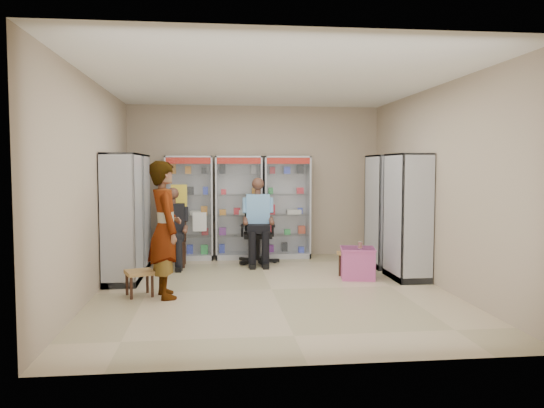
{
  "coord_description": "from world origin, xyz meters",
  "views": [
    {
      "loc": [
        -0.84,
        -7.6,
        1.79
      ],
      "look_at": [
        0.08,
        0.7,
        1.2
      ],
      "focal_mm": 35.0,
      "sensor_mm": 36.0,
      "label": 1
    }
  ],
  "objects": [
    {
      "name": "tea_glass",
      "position": [
        1.48,
        0.55,
        0.55
      ],
      "size": [
        0.07,
        0.07,
        0.11
      ],
      "primitive_type": "cylinder",
      "color": "#4E1706",
      "rests_on": "pink_trunk"
    },
    {
      "name": "cabinet_back_left",
      "position": [
        -1.3,
        2.73,
        1.0
      ],
      "size": [
        0.9,
        0.5,
        2.0
      ],
      "primitive_type": "cube",
      "color": "silver",
      "rests_on": "floor"
    },
    {
      "name": "standing_man",
      "position": [
        -1.5,
        -0.29,
        0.94
      ],
      "size": [
        0.62,
        0.78,
        1.87
      ],
      "primitive_type": "imported",
      "rotation": [
        0.0,
        0.0,
        1.85
      ],
      "color": "#9A9A9D",
      "rests_on": "floor"
    },
    {
      "name": "floor",
      "position": [
        0.0,
        0.0,
        0.0
      ],
      "size": [
        6.0,
        6.0,
        0.0
      ],
      "primitive_type": "plane",
      "color": "tan",
      "rests_on": "ground"
    },
    {
      "name": "woven_stool_a",
      "position": [
        1.43,
        0.73,
        0.21
      ],
      "size": [
        0.53,
        0.53,
        0.41
      ],
      "primitive_type": "cube",
      "rotation": [
        0.0,
        0.0,
        0.34
      ],
      "color": "#9D8142",
      "rests_on": "floor"
    },
    {
      "name": "cabinet_left_far",
      "position": [
        -2.23,
        1.8,
        1.0
      ],
      "size": [
        0.9,
        0.5,
        2.0
      ],
      "primitive_type": "cube",
      "rotation": [
        0.0,
        0.0,
        -1.57
      ],
      "color": "#B9BCC1",
      "rests_on": "floor"
    },
    {
      "name": "cabinet_right_near",
      "position": [
        2.23,
        0.5,
        1.0
      ],
      "size": [
        0.9,
        0.5,
        2.0
      ],
      "primitive_type": "cube",
      "rotation": [
        0.0,
        0.0,
        1.57
      ],
      "color": "silver",
      "rests_on": "floor"
    },
    {
      "name": "office_chair",
      "position": [
        -0.02,
        2.14,
        0.59
      ],
      "size": [
        0.67,
        0.67,
        1.17
      ],
      "primitive_type": "cube",
      "rotation": [
        0.0,
        0.0,
        -0.04
      ],
      "color": "black",
      "rests_on": "floor"
    },
    {
      "name": "pink_trunk",
      "position": [
        1.46,
        0.61,
        0.25
      ],
      "size": [
        0.6,
        0.58,
        0.5
      ],
      "primitive_type": "cube",
      "rotation": [
        0.0,
        0.0,
        -0.19
      ],
      "color": "#C34EA6",
      "rests_on": "floor"
    },
    {
      "name": "seated_customer",
      "position": [
        -1.55,
        1.95,
        0.67
      ],
      "size": [
        0.44,
        0.6,
        1.34
      ],
      "primitive_type": null,
      "color": "black",
      "rests_on": "floor"
    },
    {
      "name": "wooden_chair",
      "position": [
        -1.55,
        2.0,
        0.47
      ],
      "size": [
        0.42,
        0.42,
        0.94
      ],
      "primitive_type": "cube",
      "color": "black",
      "rests_on": "floor"
    },
    {
      "name": "seated_shopkeeper",
      "position": [
        -0.02,
        2.09,
        0.75
      ],
      "size": [
        0.52,
        0.7,
        1.49
      ],
      "primitive_type": null,
      "rotation": [
        0.0,
        0.0,
        -0.04
      ],
      "color": "#79BEF1",
      "rests_on": "floor"
    },
    {
      "name": "room_shell",
      "position": [
        0.0,
        0.0,
        1.97
      ],
      "size": [
        5.02,
        6.02,
        3.01
      ],
      "color": "tan",
      "rests_on": "ground"
    },
    {
      "name": "cabinet_left_near",
      "position": [
        -2.23,
        0.7,
        1.0
      ],
      "size": [
        0.9,
        0.5,
        2.0
      ],
      "primitive_type": "cube",
      "rotation": [
        0.0,
        0.0,
        -1.57
      ],
      "color": "silver",
      "rests_on": "floor"
    },
    {
      "name": "cabinet_right_far",
      "position": [
        2.23,
        1.6,
        1.0
      ],
      "size": [
        0.9,
        0.5,
        2.0
      ],
      "primitive_type": "cube",
      "rotation": [
        0.0,
        0.0,
        1.57
      ],
      "color": "#A4A6AB",
      "rests_on": "floor"
    },
    {
      "name": "woven_stool_b",
      "position": [
        -1.87,
        -0.19,
        0.18
      ],
      "size": [
        0.46,
        0.46,
        0.36
      ],
      "primitive_type": "cube",
      "rotation": [
        0.0,
        0.0,
        0.36
      ],
      "color": "olive",
      "rests_on": "floor"
    },
    {
      "name": "cabinet_back_mid",
      "position": [
        -0.35,
        2.73,
        1.0
      ],
      "size": [
        0.9,
        0.5,
        2.0
      ],
      "primitive_type": "cube",
      "color": "silver",
      "rests_on": "floor"
    },
    {
      "name": "cabinet_back_right",
      "position": [
        0.6,
        2.73,
        1.0
      ],
      "size": [
        0.9,
        0.5,
        2.0
      ],
      "primitive_type": "cube",
      "color": "#A6A7AD",
      "rests_on": "floor"
    }
  ]
}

